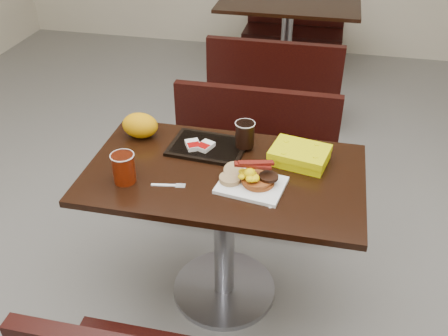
% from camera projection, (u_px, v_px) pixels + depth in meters
% --- Properties ---
extents(floor, '(6.00, 7.00, 0.01)m').
position_uv_depth(floor, '(224.00, 290.00, 2.60)').
color(floor, gray).
rests_on(floor, ground).
extents(table_near, '(1.20, 0.70, 0.75)m').
position_uv_depth(table_near, '(224.00, 236.00, 2.38)').
color(table_near, black).
rests_on(table_near, floor).
extents(bench_near_n, '(1.00, 0.46, 0.72)m').
position_uv_depth(bench_near_n, '(249.00, 160.00, 2.96)').
color(bench_near_n, black).
rests_on(bench_near_n, floor).
extents(table_far, '(1.20, 0.70, 0.75)m').
position_uv_depth(table_far, '(286.00, 45.00, 4.48)').
color(table_far, black).
rests_on(table_far, floor).
extents(bench_far_s, '(1.00, 0.46, 0.72)m').
position_uv_depth(bench_far_s, '(276.00, 78.00, 3.93)').
color(bench_far_s, black).
rests_on(bench_far_s, floor).
extents(bench_far_n, '(1.00, 0.46, 0.72)m').
position_uv_depth(bench_far_n, '(294.00, 22.00, 5.06)').
color(bench_far_n, black).
rests_on(bench_far_n, floor).
extents(platter, '(0.30, 0.25, 0.02)m').
position_uv_depth(platter, '(251.00, 185.00, 2.08)').
color(platter, white).
rests_on(platter, table_near).
extents(pancake_stack, '(0.16, 0.16, 0.03)m').
position_uv_depth(pancake_stack, '(258.00, 180.00, 2.07)').
color(pancake_stack, '#903E18').
rests_on(pancake_stack, platter).
extents(sausage_patty, '(0.10, 0.10, 0.01)m').
position_uv_depth(sausage_patty, '(269.00, 177.00, 2.05)').
color(sausage_patty, black).
rests_on(sausage_patty, pancake_stack).
extents(scrambled_eggs, '(0.09, 0.08, 0.05)m').
position_uv_depth(scrambled_eggs, '(249.00, 174.00, 2.04)').
color(scrambled_eggs, '#EADE04').
rests_on(scrambled_eggs, pancake_stack).
extents(bacon_strips, '(0.16, 0.10, 0.01)m').
position_uv_depth(bacon_strips, '(253.00, 165.00, 2.04)').
color(bacon_strips, '#440804').
rests_on(bacon_strips, scrambled_eggs).
extents(muffin_bottom, '(0.10, 0.10, 0.02)m').
position_uv_depth(muffin_bottom, '(230.00, 179.00, 2.08)').
color(muffin_bottom, '#A28555').
rests_on(muffin_bottom, platter).
extents(muffin_top, '(0.10, 0.10, 0.05)m').
position_uv_depth(muffin_top, '(234.00, 171.00, 2.11)').
color(muffin_top, '#A28555').
rests_on(muffin_top, platter).
extents(coffee_cup_near, '(0.12, 0.12, 0.13)m').
position_uv_depth(coffee_cup_near, '(124.00, 168.00, 2.08)').
color(coffee_cup_near, '#931F05').
rests_on(coffee_cup_near, table_near).
extents(fork, '(0.15, 0.05, 0.00)m').
position_uv_depth(fork, '(163.00, 185.00, 2.09)').
color(fork, white).
rests_on(fork, table_near).
extents(knife, '(0.07, 0.14, 0.00)m').
position_uv_depth(knife, '(266.00, 197.00, 2.02)').
color(knife, white).
rests_on(knife, table_near).
extents(condiment_syrup, '(0.04, 0.04, 0.01)m').
position_uv_depth(condiment_syrup, '(219.00, 156.00, 2.26)').
color(condiment_syrup, '#AB3507').
rests_on(condiment_syrup, table_near).
extents(tray, '(0.36, 0.27, 0.02)m').
position_uv_depth(tray, '(208.00, 147.00, 2.32)').
color(tray, black).
rests_on(tray, table_near).
extents(hashbrown_sleeve_left, '(0.09, 0.10, 0.02)m').
position_uv_depth(hashbrown_sleeve_left, '(193.00, 145.00, 2.30)').
color(hashbrown_sleeve_left, silver).
rests_on(hashbrown_sleeve_left, tray).
extents(hashbrown_sleeve_right, '(0.09, 0.10, 0.02)m').
position_uv_depth(hashbrown_sleeve_right, '(205.00, 146.00, 2.29)').
color(hashbrown_sleeve_right, silver).
rests_on(hashbrown_sleeve_right, tray).
extents(coffee_cup_far, '(0.09, 0.09, 0.12)m').
position_uv_depth(coffee_cup_far, '(245.00, 134.00, 2.28)').
color(coffee_cup_far, black).
rests_on(coffee_cup_far, tray).
extents(clamshell, '(0.28, 0.23, 0.07)m').
position_uv_depth(clamshell, '(300.00, 155.00, 2.22)').
color(clamshell, '#DCD703').
rests_on(clamshell, table_near).
extents(paper_bag, '(0.19, 0.15, 0.12)m').
position_uv_depth(paper_bag, '(140.00, 125.00, 2.39)').
color(paper_bag, '#ECAA07').
rests_on(paper_bag, table_near).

